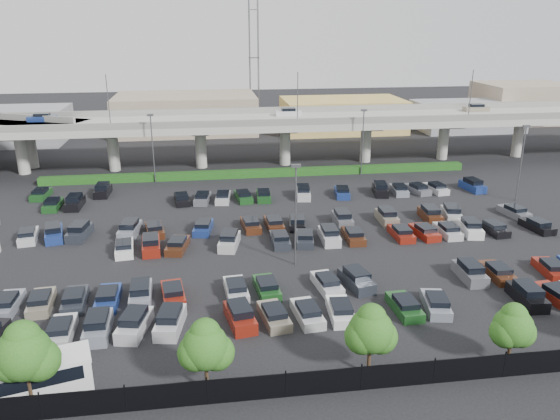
# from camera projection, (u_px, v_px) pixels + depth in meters

# --- Properties ---
(ground) EXTENTS (280.00, 280.00, 0.00)m
(ground) POSITION_uv_depth(u_px,v_px,m) (283.00, 235.00, 61.98)
(ground) COLOR black
(overpass) EXTENTS (150.00, 13.00, 15.80)m
(overpass) POSITION_uv_depth(u_px,v_px,m) (254.00, 124.00, 89.63)
(overpass) COLOR gray
(overpass) RESTS_ON ground
(hedge) EXTENTS (66.00, 1.60, 1.10)m
(hedge) POSITION_uv_depth(u_px,v_px,m) (260.00, 173.00, 85.19)
(hedge) COLOR #134113
(hedge) RESTS_ON ground
(fence) EXTENTS (70.00, 0.10, 2.00)m
(fence) POSITION_uv_depth(u_px,v_px,m) (345.00, 380.00, 35.48)
(fence) COLOR black
(fence) RESTS_ON ground
(tree_row) EXTENTS (65.07, 3.66, 5.94)m
(tree_row) POSITION_uv_depth(u_px,v_px,m) (353.00, 332.00, 36.10)
(tree_row) COLOR #332316
(tree_row) RESTS_ON ground
(shuttle_bus) EXTENTS (7.81, 4.38, 2.38)m
(shuttle_bus) POSITION_uv_depth(u_px,v_px,m) (32.00, 376.00, 35.21)
(shuttle_bus) COLOR silver
(shuttle_bus) RESTS_ON ground
(parked_cars) EXTENTS (62.93, 41.60, 1.67)m
(parked_cars) POSITION_uv_depth(u_px,v_px,m) (279.00, 244.00, 57.77)
(parked_cars) COLOR #1A4A1C
(parked_cars) RESTS_ON ground
(light_poles) EXTENTS (66.90, 48.38, 10.30)m
(light_poles) POSITION_uv_depth(u_px,v_px,m) (245.00, 179.00, 61.26)
(light_poles) COLOR #4C4C51
(light_poles) RESTS_ON ground
(distant_buildings) EXTENTS (138.00, 24.00, 9.00)m
(distant_buildings) POSITION_uv_depth(u_px,v_px,m) (298.00, 114.00, 120.23)
(distant_buildings) COLOR gray
(distant_buildings) RESTS_ON ground
(comm_tower) EXTENTS (2.40, 2.40, 30.00)m
(comm_tower) POSITION_uv_depth(u_px,v_px,m) (254.00, 55.00, 126.63)
(comm_tower) COLOR #4C4C51
(comm_tower) RESTS_ON ground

